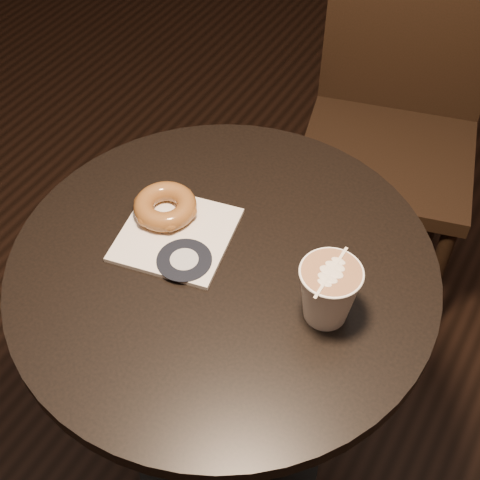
{
  "coord_description": "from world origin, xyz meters",
  "views": [
    {
      "loc": [
        0.37,
        -0.57,
        1.59
      ],
      "look_at": [
        0.01,
        0.03,
        0.79
      ],
      "focal_mm": 50.0,
      "sensor_mm": 36.0,
      "label": 1
    }
  ],
  "objects_px": {
    "chair": "(399,95)",
    "latte_cup": "(328,293)",
    "pastry_bag": "(176,235)",
    "cafe_table": "(225,331)",
    "doughnut": "(165,206)"
  },
  "relations": [
    {
      "from": "chair",
      "to": "latte_cup",
      "type": "height_order",
      "value": "chair"
    },
    {
      "from": "chair",
      "to": "doughnut",
      "type": "bearing_deg",
      "value": -117.43
    },
    {
      "from": "chair",
      "to": "latte_cup",
      "type": "bearing_deg",
      "value": -93.63
    },
    {
      "from": "latte_cup",
      "to": "pastry_bag",
      "type": "bearing_deg",
      "value": 176.73
    },
    {
      "from": "cafe_table",
      "to": "pastry_bag",
      "type": "distance_m",
      "value": 0.23
    },
    {
      "from": "chair",
      "to": "latte_cup",
      "type": "distance_m",
      "value": 0.83
    },
    {
      "from": "cafe_table",
      "to": "chair",
      "type": "xyz_separation_m",
      "value": [
        0.03,
        0.78,
        0.04
      ]
    },
    {
      "from": "doughnut",
      "to": "latte_cup",
      "type": "distance_m",
      "value": 0.33
    },
    {
      "from": "chair",
      "to": "doughnut",
      "type": "relative_size",
      "value": 9.82
    },
    {
      "from": "chair",
      "to": "pastry_bag",
      "type": "height_order",
      "value": "chair"
    },
    {
      "from": "cafe_table",
      "to": "latte_cup",
      "type": "distance_m",
      "value": 0.31
    },
    {
      "from": "latte_cup",
      "to": "cafe_table",
      "type": "bearing_deg",
      "value": 178.03
    },
    {
      "from": "doughnut",
      "to": "latte_cup",
      "type": "height_order",
      "value": "latte_cup"
    },
    {
      "from": "pastry_bag",
      "to": "cafe_table",
      "type": "bearing_deg",
      "value": -17.21
    },
    {
      "from": "pastry_bag",
      "to": "latte_cup",
      "type": "height_order",
      "value": "latte_cup"
    }
  ]
}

